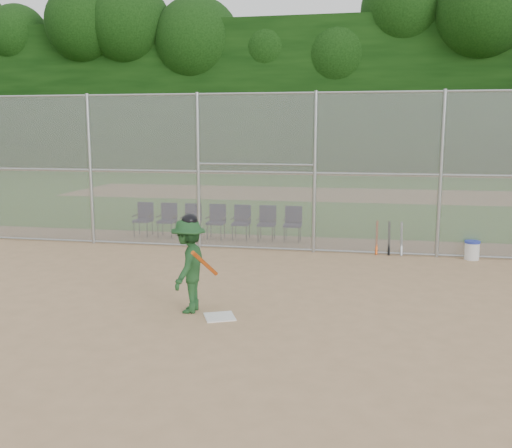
% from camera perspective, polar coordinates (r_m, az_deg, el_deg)
% --- Properties ---
extents(ground, '(100.00, 100.00, 0.00)m').
position_cam_1_polar(ground, '(9.92, -2.77, -8.64)').
color(ground, tan).
rests_on(ground, ground).
extents(grass_strip, '(100.00, 100.00, 0.00)m').
position_cam_1_polar(grass_strip, '(27.42, 6.16, 3.00)').
color(grass_strip, '#31691F').
rests_on(grass_strip, ground).
extents(dirt_patch_far, '(24.00, 24.00, 0.00)m').
position_cam_1_polar(dirt_patch_far, '(27.42, 6.16, 3.00)').
color(dirt_patch_far, tan).
rests_on(dirt_patch_far, ground).
extents(backstop_fence, '(16.09, 0.09, 4.00)m').
position_cam_1_polar(backstop_fence, '(14.36, 1.90, 5.44)').
color(backstop_fence, gray).
rests_on(backstop_fence, ground).
extents(treeline, '(81.00, 60.00, 11.00)m').
position_cam_1_polar(treeline, '(29.34, 6.69, 14.16)').
color(treeline, black).
rests_on(treeline, ground).
extents(home_plate, '(0.63, 0.63, 0.02)m').
position_cam_1_polar(home_plate, '(9.58, -3.66, -9.24)').
color(home_plate, white).
rests_on(home_plate, ground).
extents(batter_at_plate, '(0.84, 1.28, 1.69)m').
position_cam_1_polar(batter_at_plate, '(9.72, -6.74, -4.06)').
color(batter_at_plate, '#1D4922').
rests_on(batter_at_plate, ground).
extents(water_cooler, '(0.36, 0.36, 0.46)m').
position_cam_1_polar(water_cooler, '(14.53, 20.79, -2.46)').
color(water_cooler, white).
rests_on(water_cooler, ground).
extents(spare_bats, '(0.66, 0.38, 0.82)m').
position_cam_1_polar(spare_bats, '(14.50, 13.17, -1.39)').
color(spare_bats, '#D84C14').
rests_on(spare_bats, ground).
extents(chair_0, '(0.54, 0.52, 0.96)m').
position_cam_1_polar(chair_0, '(16.87, -11.25, 0.43)').
color(chair_0, '#11103B').
rests_on(chair_0, ground).
extents(chair_1, '(0.54, 0.52, 0.96)m').
position_cam_1_polar(chair_1, '(16.61, -8.91, 0.36)').
color(chair_1, '#11103B').
rests_on(chair_1, ground).
extents(chair_2, '(0.54, 0.52, 0.96)m').
position_cam_1_polar(chair_2, '(16.38, -6.51, 0.29)').
color(chair_2, '#11103B').
rests_on(chair_2, ground).
extents(chair_3, '(0.54, 0.52, 0.96)m').
position_cam_1_polar(chair_3, '(16.18, -4.05, 0.21)').
color(chair_3, '#11103B').
rests_on(chair_3, ground).
extents(chair_4, '(0.54, 0.52, 0.96)m').
position_cam_1_polar(chair_4, '(16.01, -1.52, 0.13)').
color(chair_4, '#11103B').
rests_on(chair_4, ground).
extents(chair_5, '(0.54, 0.52, 0.96)m').
position_cam_1_polar(chair_5, '(15.87, 1.05, 0.05)').
color(chair_5, '#11103B').
rests_on(chair_5, ground).
extents(chair_6, '(0.54, 0.52, 0.96)m').
position_cam_1_polar(chair_6, '(15.76, 3.67, -0.04)').
color(chair_6, '#11103B').
rests_on(chair_6, ground).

